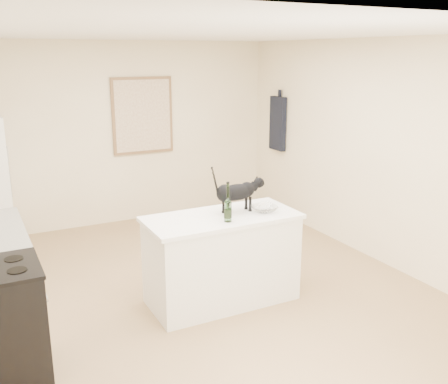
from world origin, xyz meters
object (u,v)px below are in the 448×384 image
wine_bottle (228,204)px  glass_bowl (264,209)px  black_cat (236,194)px  stove (2,326)px

wine_bottle → glass_bowl: bearing=12.5°
black_cat → wine_bottle: 0.30m
wine_bottle → black_cat: bearing=46.7°
stove → glass_bowl: 2.54m
black_cat → glass_bowl: bearing=-26.8°
black_cat → wine_bottle: bearing=-134.6°
stove → glass_bowl: (2.48, 0.32, 0.48)m
stove → wine_bottle: wine_bottle is taller
black_cat → wine_bottle: (-0.21, -0.22, -0.01)m
wine_bottle → glass_bowl: wine_bottle is taller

